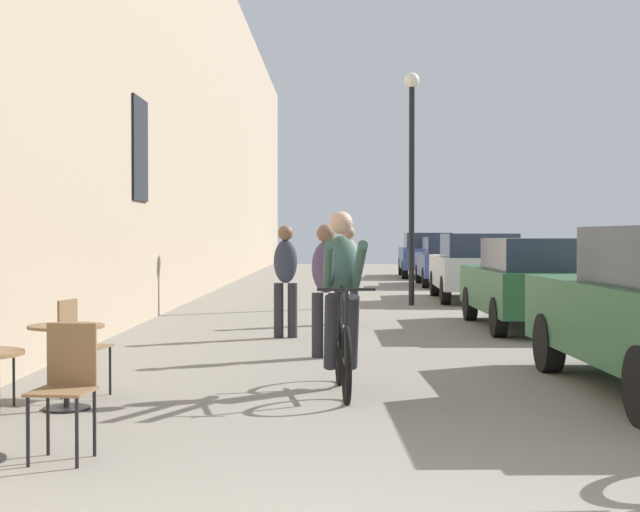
% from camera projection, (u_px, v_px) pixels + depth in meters
% --- Properties ---
extents(building_facade_left, '(0.54, 68.00, 9.24)m').
position_uv_depth(building_facade_left, '(151.00, 70.00, 17.62)').
color(building_facade_left, tan).
rests_on(building_facade_left, ground_plane).
extents(cafe_chair_near_toward_street, '(0.41, 0.41, 0.89)m').
position_uv_depth(cafe_chair_near_toward_street, '(66.00, 381.00, 6.13)').
color(cafe_chair_near_toward_street, black).
rests_on(cafe_chair_near_toward_street, ground_plane).
extents(cafe_table_mid, '(0.64, 0.64, 0.72)m').
position_uv_depth(cafe_table_mid, '(66.00, 348.00, 7.86)').
color(cafe_table_mid, black).
rests_on(cafe_table_mid, ground_plane).
extents(cafe_chair_mid_toward_street, '(0.45, 0.45, 0.89)m').
position_uv_depth(cafe_chair_mid_toward_street, '(78.00, 340.00, 8.49)').
color(cafe_chair_mid_toward_street, black).
rests_on(cafe_chair_mid_toward_street, ground_plane).
extents(cyclist_on_bicycle, '(0.52, 1.76, 1.74)m').
position_uv_depth(cyclist_on_bicycle, '(342.00, 306.00, 8.81)').
color(cyclist_on_bicycle, black).
rests_on(cyclist_on_bicycle, ground_plane).
extents(pedestrian_near, '(0.36, 0.26, 1.61)m').
position_uv_depth(pedestrian_near, '(326.00, 283.00, 11.20)').
color(pedestrian_near, '#26262D').
rests_on(pedestrian_near, ground_plane).
extents(pedestrian_mid, '(0.35, 0.25, 1.62)m').
position_uv_depth(pedestrian_mid, '(286.00, 275.00, 13.37)').
color(pedestrian_mid, '#26262D').
rests_on(pedestrian_mid, ground_plane).
extents(pedestrian_far, '(0.35, 0.25, 1.64)m').
position_uv_depth(pedestrian_far, '(348.00, 269.00, 15.42)').
color(pedestrian_far, '#26262D').
rests_on(pedestrian_far, ground_plane).
extents(street_lamp, '(0.32, 0.32, 4.90)m').
position_uv_depth(street_lamp, '(412.00, 158.00, 19.52)').
color(street_lamp, black).
rests_on(street_lamp, ground_plane).
extents(parked_car_second, '(1.75, 4.05, 1.43)m').
position_uv_depth(parked_car_second, '(532.00, 282.00, 14.67)').
color(parked_car_second, '#23512D').
rests_on(parked_car_second, ground_plane).
extents(parked_car_third, '(1.89, 4.30, 1.52)m').
position_uv_depth(parked_car_third, '(476.00, 266.00, 21.02)').
color(parked_car_third, '#B7B7BC').
rests_on(parked_car_third, ground_plane).
extents(parked_car_fourth, '(1.76, 4.04, 1.43)m').
position_uv_depth(parked_car_fourth, '(448.00, 261.00, 27.16)').
color(parked_car_fourth, '#384C84').
rests_on(parked_car_fourth, ground_plane).
extents(parked_car_fifth, '(1.97, 4.45, 1.56)m').
position_uv_depth(parked_car_fifth, '(427.00, 254.00, 32.74)').
color(parked_car_fifth, '#384C84').
rests_on(parked_car_fifth, ground_plane).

